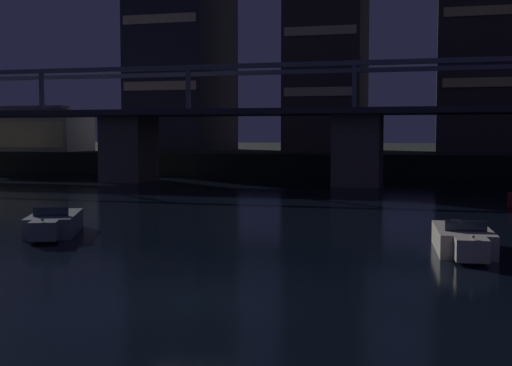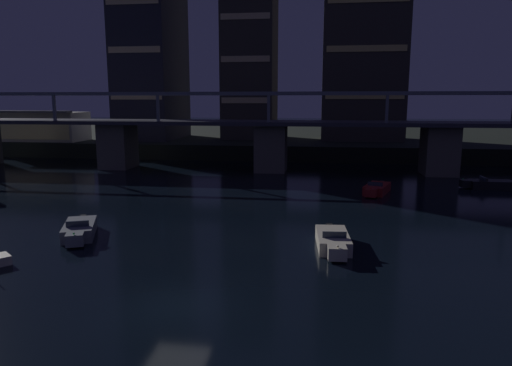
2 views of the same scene
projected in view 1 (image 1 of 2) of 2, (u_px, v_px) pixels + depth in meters
ground_plane at (189, 301)px, 16.31m from camera, size 400.00×400.00×0.00m
far_riverbank at (393, 154)px, 98.85m from camera, size 240.00×80.00×2.20m
river_bridge at (358, 134)px, 52.33m from camera, size 83.43×6.40×9.38m
tower_west_tall at (327, 7)px, 73.40m from camera, size 8.14×9.99×31.56m
waterfront_pavilion at (31, 130)px, 73.05m from camera, size 12.40×7.40×4.70m
speedboat_near_center at (54, 224)px, 27.14m from camera, size 3.14×5.06×1.16m
speedboat_mid_right at (463, 240)px, 23.00m from camera, size 2.07×5.22×1.16m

